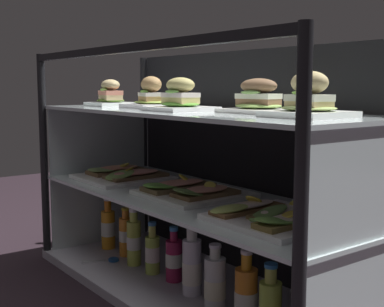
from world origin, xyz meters
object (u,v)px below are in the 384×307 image
at_px(plated_roll_sandwich_mid_left, 258,100).
at_px(juice_bottle_back_left, 192,267).
at_px(kitchen_scissors, 110,260).
at_px(plated_roll_sandwich_far_left, 309,101).
at_px(juice_bottle_front_right_end, 126,235).
at_px(juice_bottle_near_post, 246,294).
at_px(juice_bottle_front_second, 215,282).
at_px(open_sandwich_tray_center, 123,174).
at_px(open_sandwich_tray_far_left, 190,191).
at_px(juice_bottle_back_center, 174,259).
at_px(plated_roll_sandwich_mid_right, 110,96).
at_px(juice_bottle_front_middle, 134,241).
at_px(plated_roll_sandwich_near_left_corner, 180,99).
at_px(juice_bottle_front_left_end, 152,253).
at_px(juice_bottle_tucked_behind, 270,306).
at_px(open_sandwich_tray_left_of_center, 275,216).
at_px(juice_bottle_front_fourth, 108,228).
at_px(plated_roll_sandwich_right_of_center, 151,96).

bearing_deg(plated_roll_sandwich_mid_left, juice_bottle_back_left, -150.61).
bearing_deg(kitchen_scissors, plated_roll_sandwich_far_left, 6.40).
relative_size(plated_roll_sandwich_far_left, juice_bottle_front_right_end, 0.96).
bearing_deg(juice_bottle_back_left, juice_bottle_near_post, 3.53).
bearing_deg(plated_roll_sandwich_mid_left, juice_bottle_front_second, -125.75).
distance_m(plated_roll_sandwich_mid_left, open_sandwich_tray_center, 0.79).
bearing_deg(open_sandwich_tray_far_left, kitchen_scissors, -167.06).
height_order(juice_bottle_back_center, kitchen_scissors, juice_bottle_back_center).
xyz_separation_m(juice_bottle_front_second, juice_bottle_near_post, (0.14, 0.01, 0.00)).
bearing_deg(plated_roll_sandwich_far_left, kitchen_scissors, -173.60).
height_order(plated_roll_sandwich_mid_right, juice_bottle_front_right_end, plated_roll_sandwich_mid_right).
bearing_deg(plated_roll_sandwich_mid_left, juice_bottle_back_center, -165.46).
bearing_deg(juice_bottle_front_middle, plated_roll_sandwich_near_left_corner, -0.34).
bearing_deg(juice_bottle_front_left_end, juice_bottle_back_center, 9.88).
xyz_separation_m(plated_roll_sandwich_mid_left, juice_bottle_back_center, (-0.35, -0.09, -0.60)).
xyz_separation_m(juice_bottle_front_middle, juice_bottle_front_second, (0.51, 0.01, -0.02)).
bearing_deg(juice_bottle_front_right_end, juice_bottle_tucked_behind, -1.21).
distance_m(juice_bottle_front_right_end, juice_bottle_front_middle, 0.13).
bearing_deg(open_sandwich_tray_left_of_center, juice_bottle_back_center, 178.91).
distance_m(plated_roll_sandwich_far_left, juice_bottle_near_post, 0.64).
distance_m(plated_roll_sandwich_far_left, juice_bottle_front_right_end, 1.15).
height_order(juice_bottle_front_middle, juice_bottle_tucked_behind, juice_bottle_front_middle).
distance_m(open_sandwich_tray_center, open_sandwich_tray_left_of_center, 0.89).
relative_size(open_sandwich_tray_center, juice_bottle_front_left_end, 1.66).
relative_size(plated_roll_sandwich_mid_right, juice_bottle_front_second, 0.81).
relative_size(juice_bottle_front_left_end, juice_bottle_front_second, 0.98).
height_order(plated_roll_sandwich_mid_left, juice_bottle_front_second, plated_roll_sandwich_mid_left).
height_order(open_sandwich_tray_center, juice_bottle_tucked_behind, open_sandwich_tray_center).
relative_size(juice_bottle_front_fourth, juice_bottle_front_right_end, 1.09).
relative_size(juice_bottle_back_center, juice_bottle_front_second, 0.99).
bearing_deg(open_sandwich_tray_left_of_center, juice_bottle_front_left_end, -179.08).
relative_size(plated_roll_sandwich_near_left_corner, juice_bottle_front_left_end, 1.00).
xyz_separation_m(juice_bottle_front_fourth, juice_bottle_back_left, (0.66, -0.02, 0.01)).
xyz_separation_m(juice_bottle_front_left_end, juice_bottle_tucked_behind, (0.63, 0.01, -0.00)).
distance_m(juice_bottle_back_left, juice_bottle_tucked_behind, 0.37).
xyz_separation_m(open_sandwich_tray_far_left, juice_bottle_front_fourth, (-0.59, -0.02, -0.26)).
xyz_separation_m(plated_roll_sandwich_near_left_corner, juice_bottle_front_second, (0.18, 0.01, -0.60)).
relative_size(plated_roll_sandwich_near_left_corner, plated_roll_sandwich_mid_left, 1.03).
height_order(plated_roll_sandwich_right_of_center, kitchen_scissors, plated_roll_sandwich_right_of_center).
bearing_deg(juice_bottle_front_fourth, plated_roll_sandwich_mid_right, -9.87).
xyz_separation_m(plated_roll_sandwich_mid_left, juice_bottle_near_post, (0.06, -0.10, -0.60)).
distance_m(plated_roll_sandwich_right_of_center, plated_roll_sandwich_near_left_corner, 0.27).
bearing_deg(juice_bottle_front_second, open_sandwich_tray_left_of_center, 2.19).
distance_m(juice_bottle_front_fourth, juice_bottle_front_right_end, 0.14).
bearing_deg(juice_bottle_tucked_behind, juice_bottle_front_second, -178.41).
distance_m(plated_roll_sandwich_right_of_center, open_sandwich_tray_left_of_center, 0.78).
relative_size(plated_roll_sandwich_near_left_corner, open_sandwich_tray_center, 0.60).
relative_size(open_sandwich_tray_far_left, juice_bottle_front_middle, 1.44).
height_order(plated_roll_sandwich_right_of_center, plated_roll_sandwich_mid_left, plated_roll_sandwich_right_of_center).
bearing_deg(juice_bottle_back_left, juice_bottle_front_second, 1.86).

